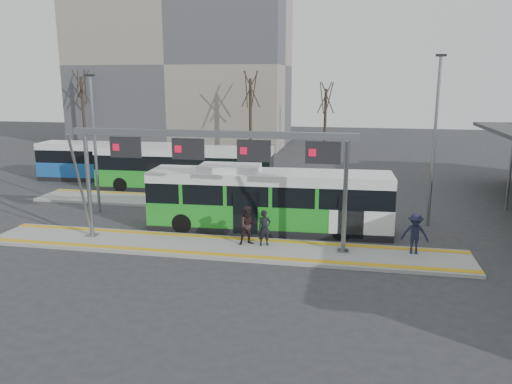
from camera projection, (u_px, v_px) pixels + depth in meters
ground at (220, 249)px, 22.72m from camera, size 120.00×120.00×0.00m
platform_main at (220, 247)px, 22.71m from camera, size 22.00×3.00×0.15m
platform_second at (192, 202)px, 31.11m from camera, size 20.00×3.00×0.15m
tactile_main at (220, 245)px, 22.69m from camera, size 22.00×2.65×0.02m
tactile_second at (197, 196)px, 32.19m from camera, size 20.00×0.35×0.02m
gantry at (213, 154)px, 22.08m from camera, size 13.00×1.68×5.20m
apartment_block at (183, 64)px, 57.74m from camera, size 24.50×12.50×18.40m
hero_bus at (268, 201)px, 25.23m from camera, size 12.23×3.11×3.34m
bg_bus_green at (185, 169)px, 34.34m from camera, size 12.16×3.10×3.01m
bg_bus_blue at (111, 162)px, 37.83m from camera, size 10.96×2.89×2.83m
passenger_a at (265, 228)px, 22.58m from camera, size 0.71×0.62×1.64m
passenger_b at (248, 225)px, 22.69m from camera, size 1.09×1.00×1.80m
passenger_c at (415, 234)px, 21.49m from camera, size 1.21×0.76×1.79m
tree_left at (250, 90)px, 48.43m from camera, size 1.40×1.40×8.60m
tree_mid at (326, 98)px, 48.99m from camera, size 1.40×1.40×7.50m
tree_far at (81, 87)px, 53.18m from camera, size 1.40×1.40×8.79m
lamp_west at (95, 141)px, 28.05m from camera, size 0.50×0.25×7.81m
lamp_east at (435, 138)px, 25.27m from camera, size 0.50×0.25×8.75m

